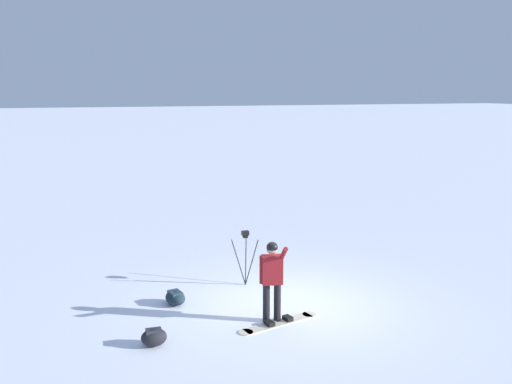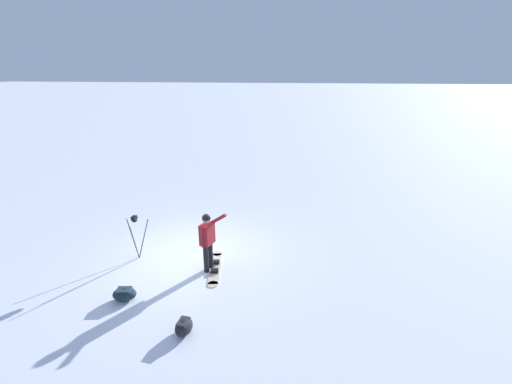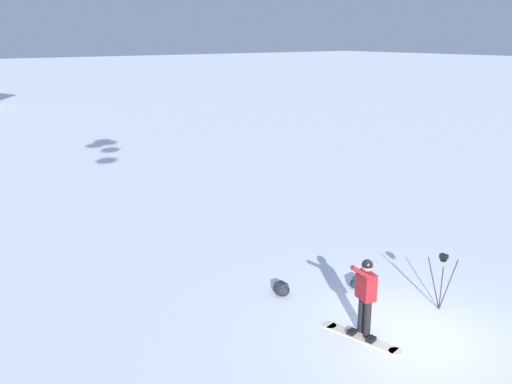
{
  "view_description": "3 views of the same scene",
  "coord_description": "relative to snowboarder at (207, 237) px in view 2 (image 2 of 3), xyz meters",
  "views": [
    {
      "loc": [
        -10.13,
        4.73,
        4.51
      ],
      "look_at": [
        -2.54,
        1.74,
        3.0
      ],
      "focal_mm": 38.55,
      "sensor_mm": 36.0,
      "label": 1
    },
    {
      "loc": [
        -3.32,
        8.35,
        5.08
      ],
      "look_at": [
        -2.17,
        1.69,
        2.67
      ],
      "focal_mm": 23.94,
      "sensor_mm": 36.0,
      "label": 2
    },
    {
      "loc": [
        -8.65,
        -6.3,
        5.88
      ],
      "look_at": [
        -2.64,
        1.75,
        3.09
      ],
      "focal_mm": 39.84,
      "sensor_mm": 36.0,
      "label": 3
    }
  ],
  "objects": [
    {
      "name": "gear_bag_small",
      "position": [
        1.57,
        1.58,
        -0.83
      ],
      "size": [
        0.61,
        0.48,
        0.3
      ],
      "color": "#192833",
      "rests_on": "ground_plane"
    },
    {
      "name": "gear_bag_large",
      "position": [
        -0.2,
        2.38,
        -0.82
      ],
      "size": [
        0.37,
        0.49,
        0.32
      ],
      "color": "black",
      "rests_on": "ground_plane"
    },
    {
      "name": "camera_tripod",
      "position": [
        2.16,
        -0.25,
        -0.05
      ],
      "size": [
        0.65,
        0.59,
        1.31
      ],
      "color": "#262628",
      "rests_on": "ground_plane"
    },
    {
      "name": "snowboard",
      "position": [
        -0.14,
        -0.09,
        -0.96
      ],
      "size": [
        0.59,
        1.78,
        0.1
      ],
      "color": "beige",
      "rests_on": "ground_plane"
    },
    {
      "name": "ground_plane",
      "position": [
        0.71,
        -0.68,
        -0.99
      ],
      "size": [
        300.0,
        300.0,
        0.0
      ],
      "primitive_type": "plane",
      "color": "white"
    },
    {
      "name": "snowboarder",
      "position": [
        0.0,
        0.0,
        0.0
      ],
      "size": [
        0.71,
        0.46,
        1.66
      ],
      "color": "black",
      "rests_on": "ground_plane"
    }
  ]
}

